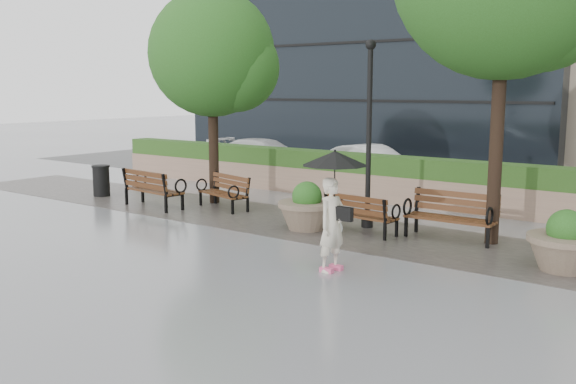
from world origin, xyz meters
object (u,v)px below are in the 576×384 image
Objects in this scene: bench_1 at (224,199)px; car_left at (265,156)px; bench_0 at (153,197)px; pedestrian at (333,199)px; planter_right at (565,247)px; car_right at (371,164)px; trash_bin at (101,182)px; bench_2 at (361,222)px; bench_3 at (450,226)px; planter_left at (307,211)px; lamppost at (369,146)px.

car_left is (-3.89, 6.63, 0.39)m from bench_1.
pedestrian is (7.36, -2.25, 1.01)m from bench_0.
car_right reaches higher than planter_right.
car_left reaches higher than trash_bin.
bench_1 is at bearing 68.23° from pedestrian.
bench_2 is 8.21m from car_right.
pedestrian is at bearing -143.36° from planter_right.
car_left is (-8.43, 7.01, 0.39)m from bench_2.
pedestrian is (-3.36, -2.50, 0.88)m from planter_right.
bench_2 is at bearing -162.33° from bench_3.
pedestrian reaches higher than planter_left.
bench_0 is 2.77m from trash_bin.
lamppost reaches higher than planter_left.
planter_right is at bearing -172.79° from bench_0.
trash_bin is at bearing 179.50° from planter_left.
lamppost is at bearing -67.45° from bench_2.
lamppost is at bearing -138.63° from car_right.
lamppost reaches higher than bench_0.
bench_3 is 1.45× the size of planter_right.
bench_3 is at bearing -0.54° from lamppost.
bench_0 is 1.16× the size of bench_2.
trash_bin is (-2.75, 0.34, 0.14)m from bench_0.
bench_0 is 0.44× the size of car_left.
lamppost is at bearing 18.73° from bench_1.
lamppost is at bearing 167.25° from planter_right.
planter_left is 10.31m from car_left.
pedestrian is (10.11, -2.60, 0.87)m from trash_bin.
car_left is at bearing 147.20° from bench_3.
bench_0 is 6.38m from lamppost.
planter_left is at bearing -148.60° from car_right.
trash_bin is 9.14m from car_right.
lamppost is (-0.21, 0.66, 1.66)m from bench_2.
trash_bin is 0.23× the size of car_right.
bench_0 is at bearing 81.20° from pedestrian.
trash_bin is (-10.86, -0.94, 0.14)m from bench_3.
pedestrian is at bearing -103.02° from bench_3.
lamppost reaches higher than car_right.
car_left is (-12.92, 7.41, 0.22)m from planter_right.
planter_left is 5.72m from planter_right.
planter_right is 4.28m from pedestrian.
bench_1 is 0.42× the size of lamppost.
bench_1 is 0.40× the size of car_left.
bench_1 is 9.07m from planter_right.
bench_1 is 0.84× the size of pedestrian.
car_right is at bearing -100.94° from bench_0.
car_right is at bearing 118.87° from lamppost.
pedestrian is at bearing -14.42° from trash_bin.
lamppost is 10.47m from car_left.
trash_bin is 0.21× the size of lamppost.
planter_left is at bearing 179.68° from planter_right.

